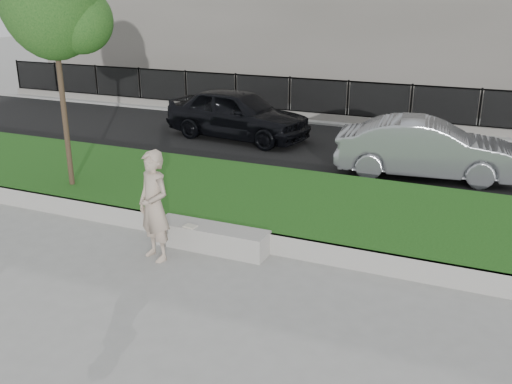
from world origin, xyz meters
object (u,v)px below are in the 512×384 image
at_px(man, 154,206).
at_px(book, 190,226).
at_px(stone_bench, 212,238).
at_px(car_dark, 238,114).
at_px(car_silver, 426,148).

xyz_separation_m(man, book, (0.38, 0.57, -0.54)).
distance_m(stone_bench, book, 0.45).
distance_m(man, car_dark, 8.81).
distance_m(man, book, 0.87).
bearing_deg(book, car_silver, 67.82).
bearing_deg(car_silver, book, 143.67).
relative_size(man, car_dark, 0.42).
relative_size(stone_bench, book, 9.43).
bearing_deg(car_silver, stone_bench, 145.59).
height_order(stone_bench, car_silver, car_silver).
height_order(book, car_silver, car_silver).
xyz_separation_m(man, car_silver, (3.72, 6.75, -0.22)).
bearing_deg(car_silver, man, 143.24).
relative_size(stone_bench, man, 1.09).
distance_m(book, car_dark, 8.38).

